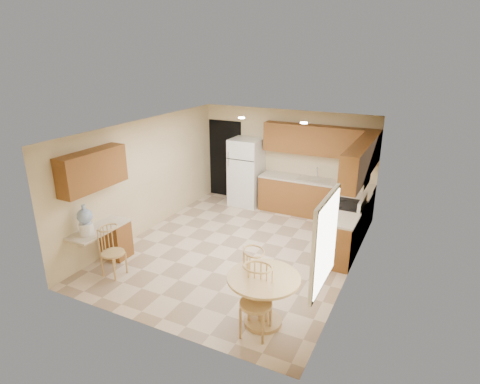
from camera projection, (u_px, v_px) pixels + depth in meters
The scene contains 30 objects.
floor at pixel (237, 249), 8.25m from camera, with size 5.50×5.50×0.00m, color beige.
ceiling at pixel (237, 128), 7.40m from camera, with size 4.50×5.50×0.02m, color white.
wall_back at pixel (286, 159), 10.14m from camera, with size 4.50×0.02×2.50m, color beige.
wall_front at pixel (147, 252), 5.51m from camera, with size 4.50×0.02×2.50m, color beige.
wall_left at pixel (146, 177), 8.77m from camera, with size 0.02×5.50×2.50m, color beige.
wall_right at pixel (354, 212), 6.88m from camera, with size 0.02×5.50×2.50m, color beige.
doorway at pixel (225, 159), 10.93m from camera, with size 0.90×0.02×2.10m, color black.
base_cab_back at pixel (314, 198), 9.80m from camera, with size 2.75×0.60×0.87m, color brown.
counter_back at pixel (315, 181), 9.65m from camera, with size 2.75×0.63×0.04m, color beige.
base_cab_right_a at pixel (354, 215), 8.85m from camera, with size 0.60×0.59×0.87m, color brown.
counter_right_a at pixel (356, 195), 8.69m from camera, with size 0.63×0.59×0.04m, color beige.
base_cab_right_b at pixel (338, 241), 7.62m from camera, with size 0.60×0.80×0.87m, color brown.
counter_right_b at pixel (340, 219), 7.47m from camera, with size 0.63×0.80×0.04m, color beige.
upper_cab_back at pixel (320, 141), 9.44m from camera, with size 2.75×0.33×0.70m, color brown.
upper_cab_right at pixel (361, 160), 7.77m from camera, with size 0.33×2.42×0.70m, color brown.
upper_cab_left at pixel (93, 170), 7.15m from camera, with size 0.33×1.40×0.70m, color brown.
sink at pixel (315, 180), 9.65m from camera, with size 0.78×0.44×0.01m, color silver.
range_hood at pixel (354, 181), 7.93m from camera, with size 0.50×0.76×0.14m, color silver.
desk_pedestal at pixel (116, 240), 7.85m from camera, with size 0.48×0.42×0.72m, color brown.
desk_top at pixel (99, 229), 7.40m from camera, with size 0.50×1.20×0.04m, color beige.
window at pixel (325, 242), 5.25m from camera, with size 0.06×1.12×1.30m.
can_light_a at pixel (242, 118), 8.63m from camera, with size 0.14×0.14×0.02m, color white.
can_light_b at pixel (304, 123), 8.04m from camera, with size 0.14×0.14×0.02m, color white.
refrigerator at pixel (246, 172), 10.37m from camera, with size 0.77×0.75×1.75m.
stove at pixel (346, 224), 8.28m from camera, with size 0.65×0.76×1.09m.
dining_table at pixel (263, 293), 5.86m from camera, with size 1.07×1.07×0.79m.
chair_table_a at pixel (254, 278), 6.04m from camera, with size 0.46×0.57×1.04m.
chair_table_b at pixel (253, 299), 5.50m from camera, with size 0.47×0.47×1.06m.
chair_desk at pixel (109, 249), 7.05m from camera, with size 0.41×0.53×0.93m.
water_crock at pixel (85, 221), 7.06m from camera, with size 0.27×0.27×0.56m.
Camera 1 is at (3.32, -6.57, 3.89)m, focal length 30.00 mm.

